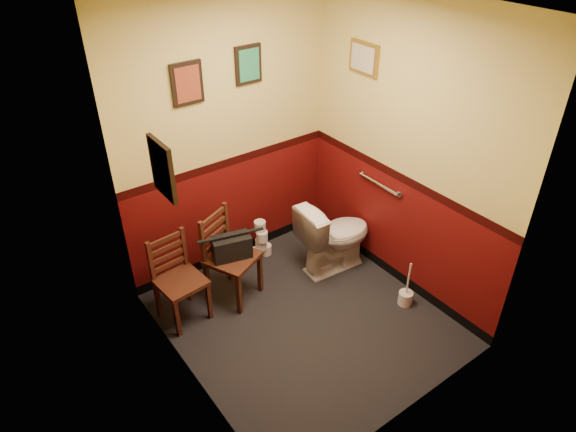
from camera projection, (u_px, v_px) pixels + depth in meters
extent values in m
cube|color=black|center=(304.00, 320.00, 4.67)|extent=(2.20, 2.40, 0.00)
cube|color=silver|center=(312.00, 6.00, 3.19)|extent=(2.20, 2.40, 0.00)
cube|color=#540B0B|center=(227.00, 139.00, 4.74)|extent=(2.20, 0.00, 2.70)
cube|color=#540B0B|center=(429.00, 273.00, 3.12)|extent=(2.20, 0.00, 2.70)
cube|color=#540B0B|center=(176.00, 243.00, 3.39)|extent=(0.00, 2.40, 2.70)
cube|color=#540B0B|center=(406.00, 154.00, 4.47)|extent=(0.00, 2.40, 2.70)
cylinder|color=silver|center=(379.00, 184.00, 4.85)|extent=(0.03, 0.50, 0.03)
cylinder|color=silver|center=(400.00, 194.00, 4.69)|extent=(0.02, 0.06, 0.06)
cylinder|color=silver|center=(362.00, 173.00, 5.02)|extent=(0.02, 0.06, 0.06)
cube|color=black|center=(187.00, 84.00, 4.22)|extent=(0.28, 0.03, 0.36)
cube|color=brown|center=(188.00, 84.00, 4.21)|extent=(0.22, 0.01, 0.30)
cube|color=black|center=(248.00, 64.00, 4.49)|extent=(0.26, 0.03, 0.34)
cube|color=#29865A|center=(249.00, 65.00, 4.48)|extent=(0.20, 0.01, 0.28)
cube|color=black|center=(162.00, 169.00, 3.19)|extent=(0.03, 0.30, 0.38)
cube|color=#BBB293|center=(165.00, 168.00, 3.20)|extent=(0.01, 0.24, 0.31)
cube|color=olive|center=(364.00, 58.00, 4.48)|extent=(0.03, 0.34, 0.28)
cube|color=#BBB293|center=(363.00, 58.00, 4.48)|extent=(0.01, 0.28, 0.22)
imported|color=white|center=(335.00, 236.00, 5.12)|extent=(0.80, 0.49, 0.75)
cylinder|color=silver|center=(405.00, 298.00, 4.82)|extent=(0.13, 0.13, 0.13)
cylinder|color=silver|center=(408.00, 280.00, 4.70)|extent=(0.02, 0.02, 0.38)
cube|color=#582A1A|center=(181.00, 282.00, 4.49)|extent=(0.42, 0.42, 0.04)
cube|color=#582A1A|center=(177.00, 318.00, 4.40)|extent=(0.04, 0.04, 0.41)
cube|color=#582A1A|center=(158.00, 298.00, 4.61)|extent=(0.04, 0.04, 0.41)
cube|color=#582A1A|center=(209.00, 300.00, 4.59)|extent=(0.04, 0.04, 0.41)
cube|color=#582A1A|center=(189.00, 282.00, 4.79)|extent=(0.04, 0.04, 0.41)
cube|color=#582A1A|center=(151.00, 262.00, 4.39)|extent=(0.04, 0.04, 0.41)
cube|color=#582A1A|center=(184.00, 247.00, 4.57)|extent=(0.04, 0.04, 0.41)
cube|color=#582A1A|center=(169.00, 264.00, 4.54)|extent=(0.31, 0.05, 0.04)
cube|color=#582A1A|center=(168.00, 256.00, 4.49)|extent=(0.31, 0.05, 0.04)
cube|color=#582A1A|center=(167.00, 248.00, 4.44)|extent=(0.31, 0.05, 0.04)
cube|color=#582A1A|center=(165.00, 239.00, 4.39)|extent=(0.31, 0.05, 0.04)
cube|color=#582A1A|center=(232.00, 258.00, 4.71)|extent=(0.55, 0.55, 0.04)
cube|color=#582A1A|center=(239.00, 294.00, 4.63)|extent=(0.05, 0.05, 0.45)
cube|color=#582A1A|center=(207.00, 281.00, 4.78)|extent=(0.05, 0.05, 0.45)
cube|color=#582A1A|center=(260.00, 272.00, 4.89)|extent=(0.05, 0.05, 0.45)
cube|color=#582A1A|center=(229.00, 261.00, 5.04)|extent=(0.05, 0.05, 0.45)
cube|color=#582A1A|center=(202.00, 243.00, 4.53)|extent=(0.05, 0.05, 0.45)
cube|color=#582A1A|center=(226.00, 223.00, 4.79)|extent=(0.05, 0.05, 0.45)
cube|color=#582A1A|center=(216.00, 244.00, 4.73)|extent=(0.32, 0.16, 0.04)
cube|color=#582A1A|center=(215.00, 235.00, 4.68)|extent=(0.32, 0.16, 0.04)
cube|color=#582A1A|center=(214.00, 226.00, 4.62)|extent=(0.32, 0.16, 0.04)
cube|color=#582A1A|center=(213.00, 217.00, 4.57)|extent=(0.32, 0.16, 0.04)
cube|color=black|center=(232.00, 247.00, 4.64)|extent=(0.38, 0.26, 0.22)
cylinder|color=black|center=(231.00, 235.00, 4.57)|extent=(0.30, 0.11, 0.03)
cylinder|color=silver|center=(256.00, 254.00, 5.41)|extent=(0.12, 0.12, 0.11)
cylinder|color=silver|center=(266.00, 249.00, 5.47)|extent=(0.12, 0.12, 0.11)
cylinder|color=silver|center=(261.00, 244.00, 5.37)|extent=(0.12, 0.12, 0.11)
cylinder|color=silver|center=(262.00, 236.00, 5.30)|extent=(0.12, 0.12, 0.11)
cylinder|color=silver|center=(260.00, 226.00, 5.26)|extent=(0.12, 0.12, 0.11)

